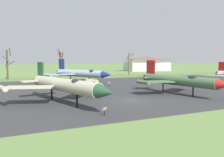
{
  "coord_description": "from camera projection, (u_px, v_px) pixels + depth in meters",
  "views": [
    {
      "loc": [
        -14.59,
        -26.26,
        5.57
      ],
      "look_at": [
        1.85,
        10.84,
        2.18
      ],
      "focal_mm": 35.16,
      "sensor_mm": 36.0,
      "label": 1
    }
  ],
  "objects": [
    {
      "name": "ground_plane",
      "position": [
        132.0,
        101.0,
        30.28
      ],
      "size": [
        600.0,
        600.0,
        0.0
      ],
      "primitive_type": "plane",
      "color": "#607F42"
    },
    {
      "name": "asphalt_apron",
      "position": [
        98.0,
        89.0,
        42.55
      ],
      "size": [
        96.92,
        44.9,
        0.05
      ],
      "primitive_type": "cube",
      "color": "#333335",
      "rests_on": "ground"
    },
    {
      "name": "grass_verge_strip",
      "position": [
        66.0,
        78.0,
        68.47
      ],
      "size": [
        156.92,
        12.0,
        0.06
      ],
      "primitive_type": "cube",
      "color": "#58713A",
      "rests_on": "ground"
    },
    {
      "name": "jet_fighter_front_left",
      "position": [
        81.0,
        73.0,
        52.54
      ],
      "size": [
        14.38,
        16.73,
        5.9
      ],
      "color": "#8EA3B2",
      "rests_on": "ground"
    },
    {
      "name": "info_placard_front_left",
      "position": [
        109.0,
        84.0,
        46.28
      ],
      "size": [
        0.62,
        0.33,
        0.95
      ],
      "color": "black",
      "rests_on": "ground"
    },
    {
      "name": "jet_fighter_front_right",
      "position": [
        64.0,
        85.0,
        27.68
      ],
      "size": [
        13.81,
        17.34,
        5.3
      ],
      "color": "#B7B293",
      "rests_on": "ground"
    },
    {
      "name": "info_placard_front_right",
      "position": [
        105.0,
        111.0,
        21.86
      ],
      "size": [
        0.52,
        0.32,
        0.85
      ],
      "color": "black",
      "rests_on": "ground"
    },
    {
      "name": "jet_fighter_rear_right",
      "position": [
        178.0,
        80.0,
        35.47
      ],
      "size": [
        12.34,
        16.25,
        5.57
      ],
      "color": "#4C6B47",
      "rests_on": "ground"
    },
    {
      "name": "bare_tree_center",
      "position": [
        7.0,
        64.0,
        62.91
      ],
      "size": [
        3.26,
        3.3,
        9.13
      ],
      "color": "#42382D",
      "rests_on": "ground"
    },
    {
      "name": "bare_tree_right_of_center",
      "position": [
        60.0,
        63.0,
        72.74
      ],
      "size": [
        1.88,
        1.88,
        9.56
      ],
      "color": "brown",
      "rests_on": "ground"
    },
    {
      "name": "bare_tree_far_right",
      "position": [
        129.0,
        63.0,
        80.97
      ],
      "size": [
        3.0,
        2.62,
        8.21
      ],
      "color": "brown",
      "rests_on": "ground"
    },
    {
      "name": "visitor_building",
      "position": [
        147.0,
        64.0,
        116.32
      ],
      "size": [
        24.2,
        12.79,
        7.63
      ],
      "color": "beige",
      "rests_on": "ground"
    }
  ]
}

